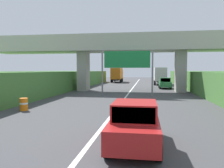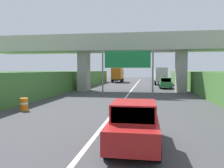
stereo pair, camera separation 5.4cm
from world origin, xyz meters
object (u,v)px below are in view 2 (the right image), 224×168
at_px(car_green, 165,83).
at_px(construction_barrel_3, 24,104).
at_px(truck_white, 161,75).
at_px(truck_orange, 118,74).
at_px(car_red, 134,124).
at_px(overhead_highway_sign, 127,62).

xyz_separation_m(car_green, construction_barrel_3, (-11.59, -21.59, -0.40)).
relative_size(truck_white, truck_orange, 1.00).
height_order(car_green, construction_barrel_3, car_green).
height_order(car_red, car_green, same).
relative_size(truck_orange, car_green, 1.78).
bearing_deg(overhead_highway_sign, truck_white, 76.77).
bearing_deg(truck_orange, truck_white, -38.65).
relative_size(truck_white, car_green, 1.78).
bearing_deg(car_red, truck_white, 85.26).
height_order(overhead_highway_sign, truck_white, overhead_highway_sign).
height_order(truck_white, construction_barrel_3, truck_white).
distance_m(overhead_highway_sign, construction_barrel_3, 12.88).
bearing_deg(car_green, truck_orange, 119.37).
relative_size(truck_white, construction_barrel_3, 8.11).
relative_size(overhead_highway_sign, truck_white, 0.81).
distance_m(truck_orange, car_red, 46.18).
height_order(overhead_highway_sign, truck_orange, overhead_highway_sign).
bearing_deg(overhead_highway_sign, truck_orange, 99.60).
distance_m(overhead_highway_sign, car_red, 17.38).
xyz_separation_m(overhead_highway_sign, car_green, (5.11, 10.96, -2.94)).
distance_m(truck_orange, construction_barrel_3, 39.34).
xyz_separation_m(overhead_highway_sign, construction_barrel_3, (-6.48, -10.62, -3.34)).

